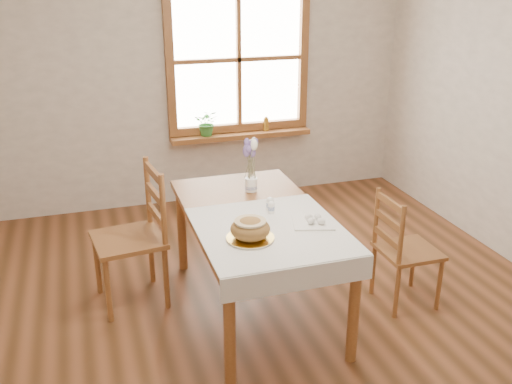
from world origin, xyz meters
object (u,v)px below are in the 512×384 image
chair_left (128,237)px  chair_right (408,249)px  dining_table (256,224)px  flower_vase (251,186)px  bread_plate (250,238)px

chair_left → chair_right: bearing=65.0°
dining_table → flower_vase: bearing=77.8°
bread_plate → flower_vase: 0.82m
chair_left → bread_plate: bearing=33.8°
chair_left → bread_plate: size_ratio=3.61×
bread_plate → flower_vase: flower_vase is taller
dining_table → flower_vase: flower_vase is taller
chair_left → chair_right: 2.00m
chair_left → bread_plate: chair_left is taller
chair_right → flower_vase: bearing=57.9°
dining_table → chair_right: size_ratio=1.88×
chair_left → flower_vase: bearing=83.2°
chair_left → chair_right: (1.90, -0.61, -0.08)m
chair_right → chair_left: bearing=72.2°
dining_table → chair_right: bearing=-12.6°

